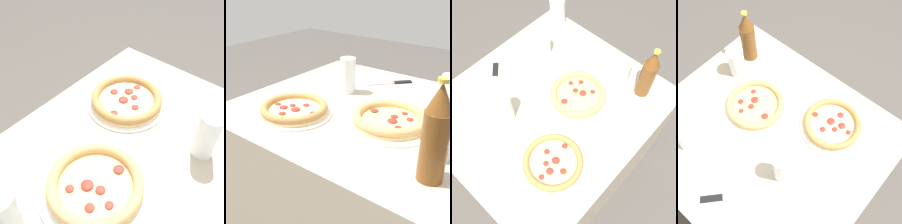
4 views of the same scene
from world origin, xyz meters
TOP-DOWN VIEW (x-y plane):
  - table at (0.00, 0.00)m, footprint 0.97×0.87m
  - pizza_veggie at (0.19, 0.22)m, footprint 0.27×0.27m
  - pizza_salami at (-0.13, 0.08)m, footprint 0.31×0.31m
  - glass_mango_juice at (-0.22, -0.23)m, footprint 0.07×0.07m
  - glass_orange_juice at (0.17, -0.08)m, footprint 0.07×0.07m
  - glass_cola at (-0.33, 0.16)m, footprint 0.08×0.08m
  - beer_bottle at (-0.35, 0.27)m, footprint 0.07×0.07m
  - knife at (0.07, -0.29)m, footprint 0.16×0.17m

SIDE VIEW (x-z plane):
  - table at x=0.00m, z-range 0.00..0.73m
  - knife at x=0.07m, z-range 0.73..0.74m
  - pizza_veggie at x=0.19m, z-range 0.73..0.78m
  - pizza_salami at x=-0.13m, z-range 0.73..0.78m
  - glass_mango_juice at x=-0.22m, z-range 0.73..0.84m
  - glass_cola at x=-0.33m, z-range 0.73..0.86m
  - glass_orange_juice at x=0.17m, z-range 0.73..0.88m
  - beer_bottle at x=-0.35m, z-range 0.73..1.00m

